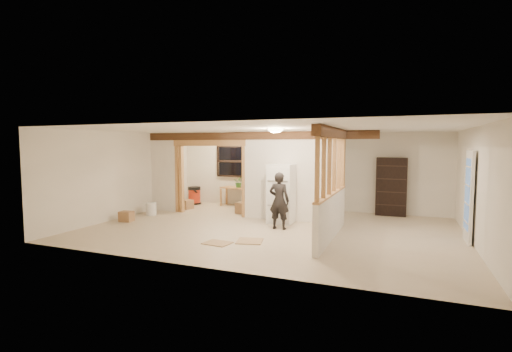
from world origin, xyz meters
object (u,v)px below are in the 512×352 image
at_px(woman, 279,201).
at_px(shop_vac, 194,195).
at_px(work_table, 236,197).
at_px(bookshelf, 391,187).
at_px(refrigerator, 281,194).

distance_m(woman, shop_vac, 4.90).
bearing_deg(work_table, bookshelf, 13.23).
bearing_deg(refrigerator, bookshelf, 38.96).
relative_size(shop_vac, bookshelf, 0.37).
bearing_deg(woman, work_table, -47.40).
height_order(work_table, bookshelf, bookshelf).
height_order(woman, bookshelf, bookshelf).
bearing_deg(work_table, refrigerator, -30.00).
xyz_separation_m(woman, work_table, (-2.52, 2.86, -0.39)).
height_order(refrigerator, work_table, refrigerator).
height_order(refrigerator, bookshelf, bookshelf).
relative_size(refrigerator, woman, 1.10).
relative_size(woman, shop_vac, 2.26).
relative_size(work_table, shop_vac, 1.64).
relative_size(refrigerator, bookshelf, 0.91).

